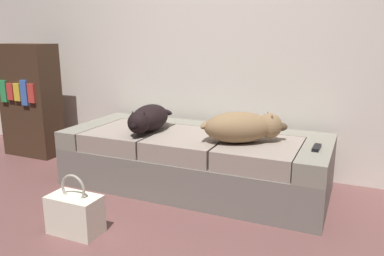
# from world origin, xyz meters

# --- Properties ---
(ground_plane) EXTENTS (10.00, 10.00, 0.00)m
(ground_plane) POSITION_xyz_m (0.00, 0.00, 0.00)
(ground_plane) COLOR brown
(back_wall) EXTENTS (6.40, 0.10, 2.80)m
(back_wall) POSITION_xyz_m (0.00, 1.65, 1.40)
(back_wall) COLOR silver
(back_wall) RESTS_ON ground
(couch) EXTENTS (2.04, 0.85, 0.44)m
(couch) POSITION_xyz_m (0.00, 1.07, 0.22)
(couch) COLOR slate
(couch) RESTS_ON ground
(dog_dark) EXTENTS (0.30, 0.60, 0.20)m
(dog_dark) POSITION_xyz_m (-0.35, 0.97, 0.54)
(dog_dark) COLOR black
(dog_dark) RESTS_ON couch
(dog_tan) EXTENTS (0.60, 0.47, 0.22)m
(dog_tan) POSITION_xyz_m (0.42, 0.97, 0.55)
(dog_tan) COLOR olive
(dog_tan) RESTS_ON couch
(tv_remote) EXTENTS (0.05, 0.15, 0.02)m
(tv_remote) POSITION_xyz_m (0.92, 0.99, 0.45)
(tv_remote) COLOR black
(tv_remote) RESTS_ON couch
(handbag) EXTENTS (0.32, 0.18, 0.38)m
(handbag) POSITION_xyz_m (-0.36, 0.09, 0.13)
(handbag) COLOR #EDE7CD
(handbag) RESTS_ON ground
(bookshelf) EXTENTS (0.56, 0.30, 1.10)m
(bookshelf) POSITION_xyz_m (-1.83, 1.20, 0.55)
(bookshelf) COLOR #3F2B1C
(bookshelf) RESTS_ON ground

